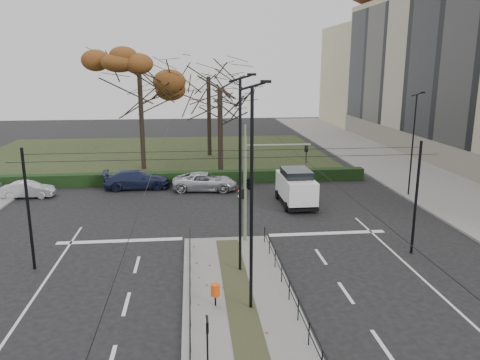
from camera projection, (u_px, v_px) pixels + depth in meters
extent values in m
plane|color=black|center=(234.00, 278.00, 21.84)|extent=(140.00, 140.00, 0.00)
cube|color=slate|center=(240.00, 302.00, 19.41)|extent=(4.40, 15.00, 0.14)
cube|color=slate|center=(399.00, 169.00, 44.92)|extent=(8.00, 90.00, 0.14)
cube|color=#252F17|center=(154.00, 155.00, 52.15)|extent=(38.00, 26.00, 0.10)
cube|color=black|center=(142.00, 179.00, 39.09)|extent=(38.00, 1.00, 1.00)
cube|color=black|center=(438.00, 64.00, 44.94)|extent=(0.10, 50.96, 14.76)
cylinder|color=black|center=(190.00, 237.00, 25.36)|extent=(0.04, 0.04, 0.90)
cylinder|color=black|center=(265.00, 235.00, 25.78)|extent=(0.04, 0.04, 0.90)
cylinder|color=black|center=(190.00, 284.00, 18.87)|extent=(0.04, 13.20, 0.04)
cylinder|color=black|center=(290.00, 280.00, 19.29)|extent=(0.04, 13.20, 0.04)
cylinder|color=black|center=(28.00, 210.00, 22.09)|extent=(0.14, 0.14, 6.00)
cylinder|color=black|center=(416.00, 198.00, 24.04)|extent=(0.14, 0.14, 6.00)
cylinder|color=black|center=(232.00, 158.00, 21.51)|extent=(20.00, 0.02, 0.02)
cylinder|color=black|center=(229.00, 151.00, 23.45)|extent=(20.00, 0.02, 0.02)
cylinder|color=black|center=(150.00, 179.00, 18.30)|extent=(0.02, 34.00, 0.02)
cylinder|color=black|center=(324.00, 175.00, 19.02)|extent=(0.02, 34.00, 0.02)
cylinder|color=slate|center=(245.00, 190.00, 25.58)|extent=(0.18, 0.18, 5.80)
cylinder|color=slate|center=(278.00, 145.00, 25.18)|extent=(3.57, 0.11, 0.11)
imported|color=black|center=(306.00, 155.00, 25.47)|extent=(0.19, 0.22, 1.00)
imported|color=black|center=(250.00, 182.00, 25.50)|extent=(0.81, 2.26, 0.89)
cube|color=black|center=(241.00, 194.00, 25.61)|extent=(0.25, 0.18, 0.56)
sphere|color=#FF0C0C|center=(239.00, 191.00, 25.56)|extent=(0.12, 0.12, 0.12)
sphere|color=#0CE533|center=(239.00, 196.00, 25.63)|extent=(0.12, 0.12, 0.12)
cylinder|color=black|center=(215.00, 300.00, 18.98)|extent=(0.07, 0.07, 0.45)
cylinder|color=#EF490E|center=(215.00, 290.00, 18.87)|extent=(0.36, 0.36, 0.50)
cylinder|color=black|center=(207.00, 347.00, 14.71)|extent=(0.06, 0.06, 1.75)
cube|color=black|center=(207.00, 324.00, 14.53)|extent=(0.09, 0.48, 0.37)
cube|color=silver|center=(205.00, 324.00, 14.52)|extent=(0.02, 0.42, 0.31)
cylinder|color=black|center=(251.00, 203.00, 17.84)|extent=(0.13, 0.13, 8.77)
cube|color=black|center=(266.00, 82.00, 16.82)|extent=(0.38, 0.15, 0.11)
cylinder|color=black|center=(240.00, 179.00, 21.32)|extent=(0.13, 0.13, 8.96)
cube|color=black|center=(252.00, 74.00, 20.28)|extent=(0.39, 0.16, 0.11)
cylinder|color=black|center=(412.00, 146.00, 34.71)|extent=(0.11, 0.11, 7.51)
cube|color=black|center=(423.00, 92.00, 33.83)|extent=(0.33, 0.13, 0.09)
imported|color=#B8BAC0|center=(28.00, 190.00, 35.13)|extent=(3.79, 1.39, 1.24)
imported|color=#1F2648|center=(137.00, 179.00, 37.72)|extent=(5.32, 2.31, 1.52)
imported|color=#B8BAC0|center=(205.00, 182.00, 37.19)|extent=(5.32, 2.86, 1.42)
cube|color=white|center=(296.00, 187.00, 33.21)|extent=(2.07, 4.82, 1.55)
cube|color=black|center=(296.00, 174.00, 32.99)|extent=(1.89, 2.66, 0.72)
cube|color=black|center=(296.00, 200.00, 33.44)|extent=(2.11, 4.91, 0.18)
cylinder|color=black|center=(315.00, 206.00, 32.02)|extent=(0.23, 0.66, 0.66)
cylinder|color=black|center=(286.00, 207.00, 31.79)|extent=(0.23, 0.66, 0.66)
cylinder|color=black|center=(304.00, 194.00, 35.07)|extent=(0.23, 0.66, 0.66)
cylinder|color=black|center=(277.00, 195.00, 34.84)|extent=(0.23, 0.66, 0.66)
cylinder|color=black|center=(142.00, 119.00, 43.76)|extent=(0.44, 0.44, 9.45)
ellipsoid|color=#573013|center=(139.00, 67.00, 42.65)|extent=(9.88, 9.88, 5.94)
cylinder|color=black|center=(209.00, 116.00, 50.86)|extent=(0.44, 0.44, 8.50)
cylinder|color=black|center=(220.00, 133.00, 40.62)|extent=(0.44, 0.44, 7.78)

